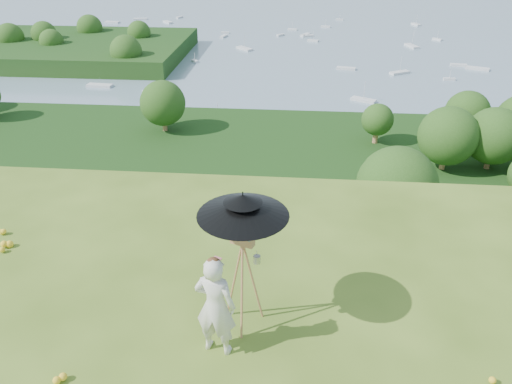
# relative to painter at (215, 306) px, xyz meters

# --- Properties ---
(forest_slope) EXTENTS (140.00, 56.00, 22.00)m
(forest_slope) POSITION_rel_painter_xyz_m (-0.94, 33.21, -29.75)
(forest_slope) COLOR black
(forest_slope) RESTS_ON bay_water
(shoreline_tier) EXTENTS (170.00, 28.00, 8.00)m
(shoreline_tier) POSITION_rel_painter_xyz_m (-0.94, 73.21, -36.75)
(shoreline_tier) COLOR #6E6558
(shoreline_tier) RESTS_ON bay_water
(bay_water) EXTENTS (700.00, 700.00, 0.00)m
(bay_water) POSITION_rel_painter_xyz_m (-0.94, 238.21, -34.75)
(bay_water) COLOR gray
(bay_water) RESTS_ON ground
(peninsula) EXTENTS (90.00, 60.00, 12.00)m
(peninsula) POSITION_rel_painter_xyz_m (-75.94, 153.21, -29.75)
(peninsula) COLOR black
(peninsula) RESTS_ON bay_water
(slope_trees) EXTENTS (110.00, 50.00, 6.00)m
(slope_trees) POSITION_rel_painter_xyz_m (-0.94, 33.21, -15.75)
(slope_trees) COLOR #214615
(slope_trees) RESTS_ON forest_slope
(harbor_town) EXTENTS (110.00, 22.00, 5.00)m
(harbor_town) POSITION_rel_painter_xyz_m (-0.94, 73.21, -30.25)
(harbor_town) COLOR silver
(harbor_town) RESTS_ON shoreline_tier
(moored_boats) EXTENTS (140.00, 140.00, 0.70)m
(moored_boats) POSITION_rel_painter_xyz_m (-13.44, 159.21, -34.40)
(moored_boats) COLOR silver
(moored_boats) RESTS_ON bay_water
(painter) EXTENTS (0.61, 0.46, 1.51)m
(painter) POSITION_rel_painter_xyz_m (0.00, 0.00, 0.00)
(painter) COLOR beige
(painter) RESTS_ON ground
(field_easel) EXTENTS (0.84, 0.84, 1.70)m
(field_easel) POSITION_rel_painter_xyz_m (0.30, 0.53, 0.10)
(field_easel) COLOR #AE7749
(field_easel) RESTS_ON ground
(sun_umbrella) EXTENTS (1.52, 1.52, 0.74)m
(sun_umbrella) POSITION_rel_painter_xyz_m (0.31, 0.56, 1.02)
(sun_umbrella) COLOR black
(sun_umbrella) RESTS_ON field_easel
(painter_cap) EXTENTS (0.25, 0.27, 0.10)m
(painter_cap) POSITION_rel_painter_xyz_m (0.00, 0.00, 0.71)
(painter_cap) COLOR #DD797D
(painter_cap) RESTS_ON painter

